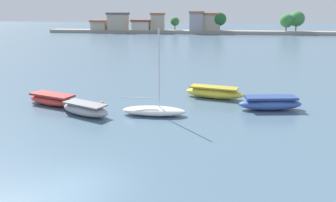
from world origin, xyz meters
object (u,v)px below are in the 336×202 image
Objects in this scene: moored_boat_0 at (53,100)px; moored_boat_4 at (270,103)px; moored_boat_1 at (85,109)px; mooring_buoy_1 at (102,104)px; moored_boat_2 at (154,110)px; moored_boat_3 at (214,93)px.

moored_boat_0 is 0.98× the size of moored_boat_4.
moored_boat_1 is 2.72m from mooring_buoy_1.
moored_boat_0 is 4.45m from moored_boat_1.
mooring_buoy_1 is (-13.83, -0.86, -0.35)m from moored_boat_4.
moored_boat_0 is 1.11× the size of moored_boat_1.
mooring_buoy_1 is at bearing 173.54° from moored_boat_4.
moored_boat_2 is at bearing -172.67° from moored_boat_4.
moored_boat_4 is at bearing 15.82° from moored_boat_2.
mooring_buoy_1 is (-9.31, -3.84, -0.33)m from moored_boat_3.
moored_boat_2 is 1.18× the size of moored_boat_3.
moored_boat_3 is 15.42× the size of mooring_buoy_1.
moored_boat_2 reaches higher than moored_boat_0.
moored_boat_3 is at bearing 35.92° from moored_boat_0.
moored_boat_0 is at bearing -174.59° from mooring_buoy_1.
moored_boat_3 is at bearing 50.77° from moored_boat_2.
moored_boat_0 is 0.94× the size of moored_boat_3.
moored_boat_0 is 9.12m from moored_boat_2.
mooring_buoy_1 is at bearing 105.84° from moored_boat_1.
moored_boat_4 is at bearing 3.54° from mooring_buoy_1.
moored_boat_1 is at bearing -97.19° from mooring_buoy_1.
moored_boat_2 is (5.17, 0.73, -0.08)m from moored_boat_1.
moored_boat_3 is 10.08m from mooring_buoy_1.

